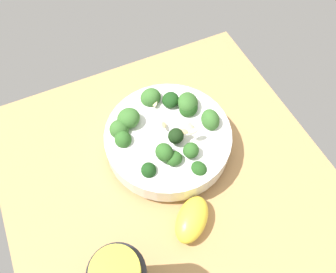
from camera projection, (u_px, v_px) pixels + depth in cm
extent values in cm
cube|color=tan|center=(168.00, 180.00, 61.91)|extent=(56.73, 56.73, 3.21)
cylinder|color=white|center=(168.00, 146.00, 63.06)|extent=(12.41, 12.41, 1.28)
cylinder|color=white|center=(168.00, 139.00, 60.88)|extent=(22.56, 22.56, 3.84)
cylinder|color=silver|center=(168.00, 134.00, 59.58)|extent=(18.37, 18.37, 0.80)
cylinder|color=#2F662B|center=(174.00, 164.00, 57.11)|extent=(1.35, 1.48, 1.79)
ellipsoid|color=#2D6023|center=(174.00, 159.00, 55.71)|extent=(2.79, 3.45, 3.00)
cylinder|color=#3C7A32|center=(188.00, 114.00, 62.57)|extent=(1.35, 1.28, 1.84)
ellipsoid|color=#23511C|center=(188.00, 108.00, 61.07)|extent=(4.33, 3.90, 4.00)
cylinder|color=#589D47|center=(170.00, 106.00, 63.35)|extent=(1.99, 1.86, 1.78)
ellipsoid|color=#194216|center=(170.00, 100.00, 61.86)|extent=(4.51, 4.69, 3.08)
cylinder|color=#3C7A32|center=(151.00, 102.00, 63.90)|extent=(1.81, 1.71, 1.13)
ellipsoid|color=#386B2B|center=(151.00, 97.00, 62.64)|extent=(4.77, 4.82, 5.33)
cylinder|color=#4A8F3C|center=(130.00, 124.00, 61.10)|extent=(2.10, 2.11, 1.79)
ellipsoid|color=#386B2B|center=(129.00, 118.00, 59.49)|extent=(5.68, 6.15, 4.40)
cylinder|color=#4A8F3C|center=(124.00, 143.00, 59.22)|extent=(1.23, 1.42, 1.16)
ellipsoid|color=#2D6023|center=(123.00, 139.00, 58.06)|extent=(3.51, 3.33, 3.57)
cylinder|color=#4A8F3C|center=(120.00, 135.00, 60.58)|extent=(1.69, 1.95, 1.95)
ellipsoid|color=#386B2B|center=(119.00, 129.00, 59.03)|extent=(4.54, 4.87, 4.30)
cylinder|color=#2F662B|center=(164.00, 157.00, 56.63)|extent=(1.75, 1.89, 1.43)
ellipsoid|color=#2D6023|center=(164.00, 152.00, 55.35)|extent=(4.14, 3.63, 3.74)
cylinder|color=#2F662B|center=(150.00, 176.00, 56.35)|extent=(1.27, 1.42, 1.67)
ellipsoid|color=#194216|center=(150.00, 173.00, 55.04)|extent=(3.56, 3.13, 3.36)
cylinder|color=#3C7A32|center=(209.00, 125.00, 61.28)|extent=(1.82, 1.77, 1.71)
ellipsoid|color=#386B2B|center=(210.00, 120.00, 59.83)|extent=(4.65, 4.39, 3.94)
cylinder|color=#3C7A32|center=(189.00, 153.00, 57.62)|extent=(1.54, 1.42, 1.47)
ellipsoid|color=#2D6023|center=(190.00, 149.00, 56.31)|extent=(3.84, 3.86, 2.58)
cylinder|color=#589D47|center=(198.00, 172.00, 56.83)|extent=(1.27, 1.35, 1.63)
ellipsoid|color=#23511C|center=(199.00, 169.00, 55.61)|extent=(3.77, 3.43, 2.43)
cylinder|color=#589D47|center=(176.00, 139.00, 58.07)|extent=(1.12, 1.27, 1.03)
ellipsoid|color=black|center=(176.00, 136.00, 57.05)|extent=(4.48, 3.97, 3.54)
cylinder|color=#4A8F3C|center=(187.00, 108.00, 62.73)|extent=(1.73, 1.79, 1.17)
ellipsoid|color=#386B2B|center=(188.00, 103.00, 61.28)|extent=(6.17, 6.71, 5.46)
ellipsoid|color=#DBBC84|center=(164.00, 125.00, 58.99)|extent=(2.08, 1.67, 1.27)
ellipsoid|color=#DBBC84|center=(194.00, 131.00, 56.46)|extent=(1.21, 1.75, 1.26)
ellipsoid|color=#DBBC84|center=(183.00, 131.00, 56.99)|extent=(1.76, 2.07, 1.11)
ellipsoid|color=#DBBC84|center=(190.00, 127.00, 58.92)|extent=(2.02, 1.48, 0.61)
ellipsoid|color=#DBBC84|center=(155.00, 102.00, 61.68)|extent=(2.06, 1.68, 1.11)
ellipsoid|color=yellow|center=(195.00, 218.00, 54.58)|extent=(9.08, 9.34, 3.81)
cylinder|color=gold|center=(115.00, 272.00, 36.97)|extent=(5.67, 5.67, 1.62)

